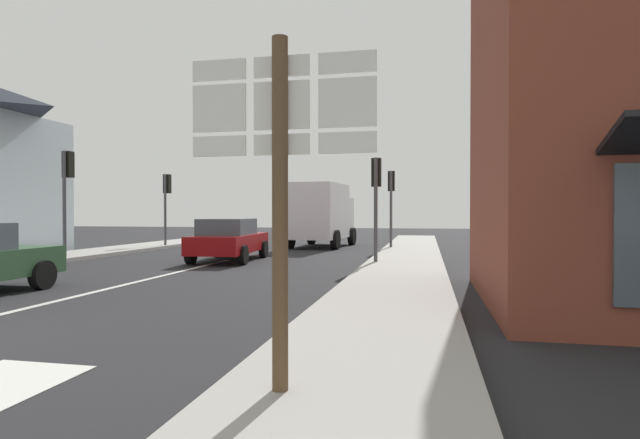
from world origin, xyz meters
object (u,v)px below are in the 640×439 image
object	(u,v)px
traffic_light_far_right	(391,192)
traffic_light_near_right	(376,186)
sedan_far	(229,239)
delivery_truck	(321,213)
traffic_light_near_left	(67,180)
traffic_light_far_left	(167,193)
route_sign_post	(281,176)

from	to	relation	value
traffic_light_far_right	traffic_light_near_right	distance (m)	6.98
traffic_light_near_right	traffic_light_far_right	bearing A→B (deg)	90.00
sedan_far	delivery_truck	world-z (taller)	delivery_truck
traffic_light_near_left	traffic_light_far_right	xyz separation A→B (m)	(10.58, 7.75, -0.18)
traffic_light_far_left	traffic_light_near_left	bearing A→B (deg)	-90.00
traffic_light_near_left	route_sign_post	bearing A→B (deg)	-45.54
sedan_far	traffic_light_far_left	xyz separation A→B (m)	(-5.42, 5.59, 1.84)
traffic_light_far_right	delivery_truck	bearing A→B (deg)	161.17
sedan_far	traffic_light_near_right	distance (m)	5.48
route_sign_post	traffic_light_far_left	world-z (taller)	traffic_light_far_left
traffic_light_near_left	traffic_light_near_right	world-z (taller)	traffic_light_near_left
traffic_light_near_left	delivery_truck	bearing A→B (deg)	51.50
delivery_truck	route_sign_post	bearing A→B (deg)	-79.27
traffic_light_far_left	traffic_light_far_right	world-z (taller)	traffic_light_far_right
traffic_light_far_right	traffic_light_near_right	world-z (taller)	traffic_light_far_right
route_sign_post	traffic_light_far_right	bearing A→B (deg)	90.99
route_sign_post	traffic_light_far_left	distance (m)	21.02
sedan_far	route_sign_post	xyz separation A→B (m)	(5.49, -12.38, 1.24)
delivery_truck	traffic_light_near_right	world-z (taller)	traffic_light_near_right
sedan_far	delivery_truck	distance (m)	7.90
sedan_far	traffic_light_far_right	distance (m)	8.50
route_sign_post	traffic_light_far_left	xyz separation A→B (m)	(-10.91, 17.96, 0.59)
sedan_far	route_sign_post	size ratio (longest dim) A/B	1.35
traffic_light_near_left	traffic_light_far_right	distance (m)	13.12
delivery_truck	route_sign_post	size ratio (longest dim) A/B	1.61
delivery_truck	traffic_light_far_left	distance (m)	7.47
delivery_truck	traffic_light_near_left	xyz separation A→B (m)	(-7.11, -8.94, 1.16)
traffic_light_far_left	traffic_light_far_right	xyz separation A→B (m)	(10.58, 0.90, 0.04)
traffic_light_near_right	sedan_far	bearing A→B (deg)	174.56
traffic_light_near_left	traffic_light_near_right	size ratio (longest dim) A/B	1.11
traffic_light_near_right	traffic_light_far_left	bearing A→B (deg)	150.11
traffic_light_near_right	delivery_truck	bearing A→B (deg)	113.05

